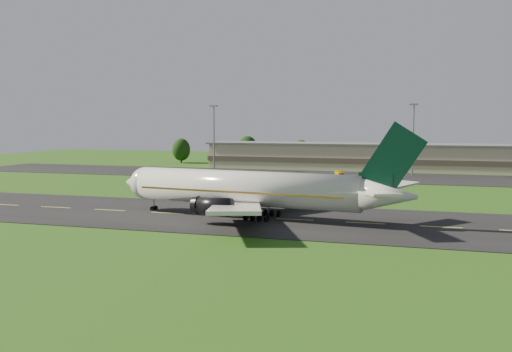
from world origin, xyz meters
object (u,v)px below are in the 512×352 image
(airliner, at_px, (250,189))
(service_vehicle_a, at_px, (339,172))
(terminal, at_px, (418,158))
(service_vehicle_b, at_px, (374,174))
(light_mast_west, at_px, (214,130))
(light_mast_centre, at_px, (413,131))

(airliner, xyz_separation_m, service_vehicle_a, (3.32, 74.98, -3.82))
(terminal, distance_m, service_vehicle_b, 26.71)
(light_mast_west, bearing_deg, service_vehicle_a, -7.30)
(light_mast_west, xyz_separation_m, service_vehicle_b, (49.92, -7.72, -11.94))
(service_vehicle_a, distance_m, service_vehicle_b, 10.27)
(light_mast_centre, relative_size, service_vehicle_a, 4.67)
(terminal, bearing_deg, airliner, -104.41)
(service_vehicle_b, bearing_deg, terminal, -53.56)
(terminal, height_order, light_mast_centre, light_mast_centre)
(service_vehicle_a, xyz_separation_m, service_vehicle_b, (9.93, -2.60, -0.04))
(light_mast_west, bearing_deg, terminal, 14.76)
(terminal, relative_size, service_vehicle_a, 33.26)
(service_vehicle_a, relative_size, service_vehicle_b, 1.02)
(light_mast_centre, distance_m, service_vehicle_a, 23.84)
(light_mast_west, height_order, service_vehicle_a, light_mast_west)
(airliner, relative_size, terminal, 0.35)
(airliner, xyz_separation_m, light_mast_centre, (23.33, 80.10, 8.08))
(light_mast_centre, height_order, service_vehicle_b, light_mast_centre)
(terminal, xyz_separation_m, service_vehicle_a, (-21.42, -21.30, -3.15))
(terminal, distance_m, light_mast_centre, 18.45)
(airliner, distance_m, light_mast_west, 88.46)
(light_mast_west, xyz_separation_m, light_mast_centre, (60.00, 0.00, 0.00))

